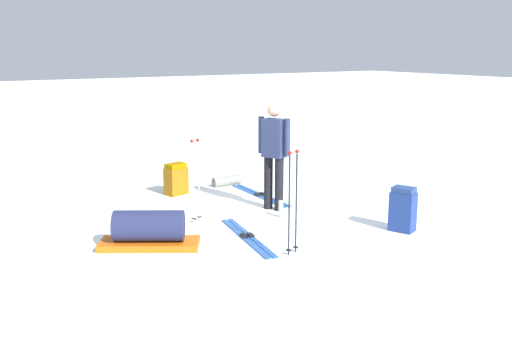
# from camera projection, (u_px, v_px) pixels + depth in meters

# --- Properties ---
(ground_plane) EXTENTS (80.00, 80.00, 0.00)m
(ground_plane) POSITION_uv_depth(u_px,v_px,m) (256.00, 213.00, 8.98)
(ground_plane) COLOR white
(skier_standing) EXTENTS (0.34, 0.53, 1.70)m
(skier_standing) POSITION_uv_depth(u_px,v_px,m) (274.00, 150.00, 8.98)
(skier_standing) COLOR black
(skier_standing) RESTS_ON ground_plane
(ski_pair_near) EXTENTS (0.21, 1.72, 0.05)m
(ski_pair_near) POSITION_uv_depth(u_px,v_px,m) (260.00, 195.00, 10.00)
(ski_pair_near) COLOR #2452A1
(ski_pair_near) RESTS_ON ground_plane
(ski_pair_far) EXTENTS (0.48, 1.73, 0.05)m
(ski_pair_far) POSITION_uv_depth(u_px,v_px,m) (247.00, 237.00, 7.81)
(ski_pair_far) COLOR #2755A3
(ski_pair_far) RESTS_ON ground_plane
(backpack_large_dark) EXTENTS (0.42, 0.34, 0.56)m
(backpack_large_dark) POSITION_uv_depth(u_px,v_px,m) (176.00, 179.00, 10.05)
(backpack_large_dark) COLOR #8D560E
(backpack_large_dark) RESTS_ON ground_plane
(backpack_bright) EXTENTS (0.35, 0.40, 0.63)m
(backpack_bright) POSITION_uv_depth(u_px,v_px,m) (403.00, 210.00, 8.05)
(backpack_bright) COLOR navy
(backpack_bright) RESTS_ON ground_plane
(ski_poles_planted_near) EXTENTS (0.21, 0.11, 1.31)m
(ski_poles_planted_near) POSITION_uv_depth(u_px,v_px,m) (293.00, 197.00, 7.07)
(ski_poles_planted_near) COLOR black
(ski_poles_planted_near) RESTS_ON ground_plane
(ski_poles_planted_far) EXTENTS (0.18, 0.10, 1.24)m
(ski_poles_planted_far) POSITION_uv_depth(u_px,v_px,m) (196.00, 176.00, 8.39)
(ski_poles_planted_far) COLOR #ACBDC5
(ski_poles_planted_far) RESTS_ON ground_plane
(gear_sled) EXTENTS (1.33, 1.05, 0.49)m
(gear_sled) POSITION_uv_depth(u_px,v_px,m) (149.00, 231.00, 7.40)
(gear_sled) COLOR #DD5C10
(gear_sled) RESTS_ON ground_plane
(sleeping_mat_rolled) EXTENTS (0.55, 0.19, 0.18)m
(sleeping_mat_rolled) POSITION_uv_depth(u_px,v_px,m) (227.00, 181.00, 10.73)
(sleeping_mat_rolled) COLOR gray
(sleeping_mat_rolled) RESTS_ON ground_plane
(thermos_bottle) EXTENTS (0.07, 0.07, 0.26)m
(thermos_bottle) POSITION_uv_depth(u_px,v_px,m) (281.00, 209.00, 8.73)
(thermos_bottle) COLOR #ADBEB8
(thermos_bottle) RESTS_ON ground_plane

